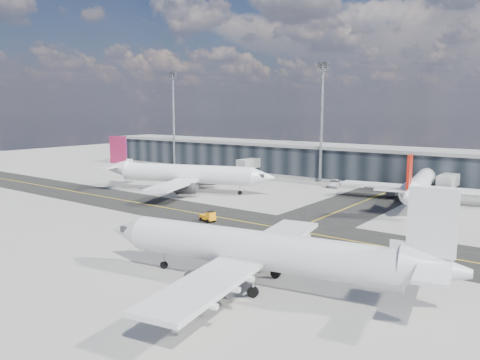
{
  "coord_description": "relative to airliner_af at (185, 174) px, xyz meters",
  "views": [
    {
      "loc": [
        52.47,
        -54.66,
        17.81
      ],
      "look_at": [
        1.74,
        12.87,
        5.0
      ],
      "focal_mm": 35.0,
      "sensor_mm": 36.0,
      "label": 1
    }
  ],
  "objects": [
    {
      "name": "airliner_af",
      "position": [
        0.0,
        0.0,
        0.0
      ],
      "size": [
        38.86,
        33.56,
        11.84
      ],
      "rotation": [
        0.0,
        0.0,
        -1.23
      ],
      "color": "white",
      "rests_on": "ground"
    },
    {
      "name": "floodlight_masts",
      "position": [
        17.4,
        29.58,
        11.7
      ],
      "size": [
        102.5,
        0.7,
        28.9
      ],
      "color": "gray",
      "rests_on": "ground"
    },
    {
      "name": "ground",
      "position": [
        17.4,
        -18.42,
        -3.91
      ],
      "size": [
        300.0,
        300.0,
        0.0
      ],
      "primitive_type": "plane",
      "color": "gray",
      "rests_on": "ground"
    },
    {
      "name": "taxiway_lanes",
      "position": [
        21.31,
        -7.68,
        -3.9
      ],
      "size": [
        180.0,
        63.0,
        0.03
      ],
      "color": "black",
      "rests_on": "ground"
    },
    {
      "name": "service_van",
      "position": [
        23.13,
        25.58,
        -3.07
      ],
      "size": [
        4.33,
        6.57,
        1.68
      ],
      "primitive_type": "imported",
      "rotation": [
        0.0,
        0.0,
        0.28
      ],
      "color": "white",
      "rests_on": "ground"
    },
    {
      "name": "baggage_tug",
      "position": [
        22.16,
        -17.91,
        -3.02
      ],
      "size": [
        3.05,
        1.99,
        1.77
      ],
      "rotation": [
        0.0,
        0.0,
        -1.8
      ],
      "color": "#FB9B0D",
      "rests_on": "ground"
    },
    {
      "name": "airliner_redtail",
      "position": [
        44.31,
        18.16,
        -0.42
      ],
      "size": [
        30.47,
        35.58,
        10.55
      ],
      "rotation": [
        0.0,
        0.0,
        0.16
      ],
      "color": "white",
      "rests_on": "ground"
    },
    {
      "name": "airliner_near",
      "position": [
        44.42,
        -35.57,
        -0.16
      ],
      "size": [
        38.24,
        32.78,
        11.36
      ],
      "rotation": [
        0.0,
        0.0,
        1.75
      ],
      "color": "silver",
      "rests_on": "ground"
    },
    {
      "name": "terminal_concourse",
      "position": [
        17.44,
        36.51,
        0.18
      ],
      "size": [
        152.0,
        19.8,
        8.8
      ],
      "color": "black",
      "rests_on": "ground"
    }
  ]
}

